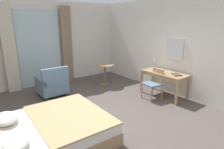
# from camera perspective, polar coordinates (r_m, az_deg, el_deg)

# --- Properties ---
(ground) EXTENTS (5.73, 7.39, 0.10)m
(ground) POSITION_cam_1_polar(r_m,az_deg,el_deg) (4.56, -1.35, -13.46)
(ground) COLOR #564C47
(wall_back) EXTENTS (5.33, 0.12, 2.85)m
(wall_back) POSITION_cam_1_polar(r_m,az_deg,el_deg) (7.11, -18.01, 8.90)
(wall_back) COLOR silver
(wall_back) RESTS_ON ground
(wall_right) EXTENTS (0.12, 6.99, 2.85)m
(wall_right) POSITION_cam_1_polar(r_m,az_deg,el_deg) (5.94, 19.61, 7.57)
(wall_right) COLOR silver
(wall_right) RESTS_ON ground
(balcony_glass_door) EXTENTS (1.42, 0.02, 2.51)m
(balcony_glass_door) POSITION_cam_1_polar(r_m,az_deg,el_deg) (6.93, -20.79, 7.07)
(balcony_glass_door) COLOR silver
(balcony_glass_door) RESTS_ON ground
(curtain_panel_left) EXTENTS (0.38, 0.10, 2.68)m
(curtain_panel_left) POSITION_cam_1_polar(r_m,az_deg,el_deg) (6.62, -28.36, 6.61)
(curtain_panel_left) COLOR beige
(curtain_panel_left) RESTS_ON ground
(curtain_panel_right) EXTENTS (0.37, 0.10, 2.68)m
(curtain_panel_right) POSITION_cam_1_polar(r_m,az_deg,el_deg) (7.14, -13.39, 8.57)
(curtain_panel_right) COLOR #897056
(curtain_panel_right) RESTS_ON ground
(bed) EXTENTS (2.00, 1.77, 1.03)m
(bed) POSITION_cam_1_polar(r_m,az_deg,el_deg) (3.78, -18.24, -15.63)
(bed) COLOR tan
(bed) RESTS_ON ground
(writing_desk) EXTENTS (0.65, 1.34, 0.73)m
(writing_desk) POSITION_cam_1_polar(r_m,az_deg,el_deg) (5.78, 15.37, -0.24)
(writing_desk) COLOR tan
(writing_desk) RESTS_ON ground
(desk_chair) EXTENTS (0.50, 0.50, 0.87)m
(desk_chair) POSITION_cam_1_polar(r_m,az_deg,el_deg) (5.59, 12.55, -2.12)
(desk_chair) COLOR slate
(desk_chair) RESTS_ON ground
(desk_lamp) EXTENTS (0.17, 0.18, 0.41)m
(desk_lamp) POSITION_cam_1_polar(r_m,az_deg,el_deg) (5.86, 12.77, 3.79)
(desk_lamp) COLOR #B7B2A8
(desk_lamp) RESTS_ON writing_desk
(closed_book) EXTENTS (0.31, 0.34, 0.02)m
(closed_book) POSITION_cam_1_polar(r_m,az_deg,el_deg) (5.58, 18.69, 0.01)
(closed_book) COLOR brown
(closed_book) RESTS_ON writing_desk
(armchair_by_window) EXTENTS (0.80, 0.77, 0.91)m
(armchair_by_window) POSITION_cam_1_polar(r_m,az_deg,el_deg) (5.92, -17.30, -2.92)
(armchair_by_window) COLOR slate
(armchair_by_window) RESTS_ON ground
(round_cafe_table) EXTENTS (0.63, 0.63, 0.73)m
(round_cafe_table) POSITION_cam_1_polar(r_m,az_deg,el_deg) (6.64, -2.15, 1.39)
(round_cafe_table) COLOR tan
(round_cafe_table) RESTS_ON ground
(wall_mirror) EXTENTS (0.02, 0.57, 0.64)m
(wall_mirror) POSITION_cam_1_polar(r_m,az_deg,el_deg) (5.94, 18.19, 7.18)
(wall_mirror) COLOR silver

